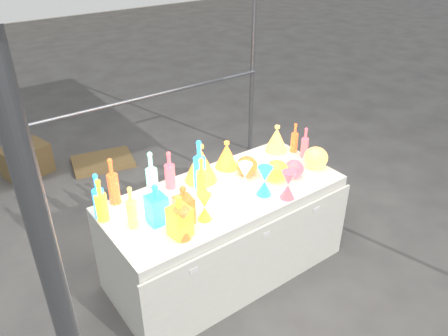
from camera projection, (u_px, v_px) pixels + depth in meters
ground at (224, 268)px, 3.59m from camera, size 80.00×80.00×0.00m
display_table at (225, 232)px, 3.40m from camera, size 1.84×0.83×0.75m
cardboard_box_closed at (26, 160)px, 4.81m from camera, size 0.54×0.44×0.34m
cardboard_box_flat at (103, 162)px, 5.08m from camera, size 0.76×0.62×0.06m
bottle_0 at (101, 200)px, 2.84m from camera, size 0.10×0.10×0.31m
bottle_1 at (98, 196)px, 2.86m from camera, size 0.09×0.09×0.34m
bottle_2 at (113, 181)px, 3.00m from camera, size 0.10×0.10×0.36m
bottle_3 at (170, 170)px, 3.19m from camera, size 0.09×0.09×0.30m
bottle_4 at (132, 207)px, 2.78m from camera, size 0.08×0.08×0.30m
bottle_5 at (152, 176)px, 3.04m from camera, size 0.10×0.10×0.38m
bottle_6 at (202, 176)px, 3.12m from camera, size 0.09×0.09×0.29m
bottle_7 at (199, 164)px, 3.18m from camera, size 0.09×0.09×0.39m
decanter_0 at (179, 216)px, 2.71m from camera, size 0.14×0.14×0.30m
decanter_1 at (184, 204)px, 2.83m from camera, size 0.12×0.12×0.28m
decanter_2 at (156, 204)px, 2.82m from camera, size 0.12×0.12×0.29m
hourglass_0 at (182, 224)px, 2.70m from camera, size 0.11×0.11×0.22m
hourglass_1 at (288, 185)px, 3.09m from camera, size 0.12×0.12×0.22m
hourglass_3 at (245, 177)px, 3.19m from camera, size 0.12×0.12×0.22m
hourglass_4 at (205, 207)px, 2.88m from camera, size 0.12×0.12×0.19m
hourglass_5 at (265, 181)px, 3.13m from camera, size 0.13×0.13×0.23m
globe_0 at (277, 172)px, 3.32m from camera, size 0.23×0.23×0.14m
globe_1 at (316, 159)px, 3.49m from camera, size 0.25×0.25×0.15m
globe_2 at (247, 167)px, 3.39m from camera, size 0.19×0.19×0.14m
globe_3 at (294, 169)px, 3.37m from camera, size 0.20×0.20×0.12m
lampshade_0 at (201, 163)px, 3.29m from camera, size 0.31×0.31×0.30m
lampshade_1 at (227, 154)px, 3.47m from camera, size 0.20×0.20×0.23m
lampshade_3 at (277, 138)px, 3.72m from camera, size 0.20×0.20×0.23m
bottle_9 at (295, 138)px, 3.70m from camera, size 0.07×0.07×0.26m
bottle_10 at (305, 143)px, 3.61m from camera, size 0.07×0.07×0.27m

